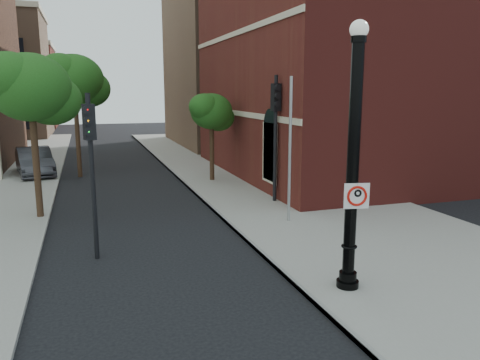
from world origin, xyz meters
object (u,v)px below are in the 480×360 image
object	(u,v)px
lamppost	(353,173)
traffic_signal_right	(276,118)
no_parking_sign	(357,196)
parked_car	(35,162)
traffic_signal_left	(91,149)

from	to	relation	value
lamppost	traffic_signal_right	xyz separation A→B (m)	(1.71, 8.61, 0.72)
no_parking_sign	parked_car	xyz separation A→B (m)	(-8.44, 18.91, -1.55)
lamppost	traffic_signal_right	bearing A→B (deg)	78.76
no_parking_sign	traffic_signal_right	xyz separation A→B (m)	(1.68, 8.77, 1.21)
parked_car	traffic_signal_left	size ratio (longest dim) A/B	1.05
parked_car	traffic_signal_right	xyz separation A→B (m)	(10.12, -10.14, 2.76)
traffic_signal_left	no_parking_sign	bearing A→B (deg)	-53.09
parked_car	traffic_signal_right	bearing A→B (deg)	-55.62
traffic_signal_right	lamppost	bearing A→B (deg)	-107.49
lamppost	parked_car	world-z (taller)	lamppost
traffic_signal_left	traffic_signal_right	size ratio (longest dim) A/B	0.87
lamppost	parked_car	bearing A→B (deg)	114.14
lamppost	no_parking_sign	bearing A→B (deg)	-76.90
lamppost	no_parking_sign	size ratio (longest dim) A/B	10.51
parked_car	traffic_signal_left	xyz separation A→B (m)	(2.87, -14.61, 2.30)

